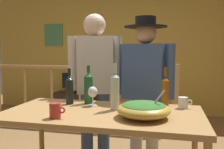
% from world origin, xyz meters
% --- Properties ---
extents(back_wall, '(6.05, 0.10, 2.66)m').
position_xyz_m(back_wall, '(0.00, 2.78, 1.33)').
color(back_wall, gold).
rests_on(back_wall, ground_plane).
extents(framed_picture, '(0.43, 0.03, 0.47)m').
position_xyz_m(framed_picture, '(-1.65, 2.72, 1.63)').
color(framed_picture, '#4C8B5E').
extents(stair_railing, '(3.83, 0.10, 1.08)m').
position_xyz_m(stair_railing, '(-0.39, 1.62, 0.68)').
color(stair_railing, '#B2844C').
rests_on(stair_railing, ground_plane).
extents(tv_console, '(0.90, 0.40, 0.42)m').
position_xyz_m(tv_console, '(-1.04, 2.43, 0.21)').
color(tv_console, '#38281E').
rests_on(tv_console, ground_plane).
extents(flat_screen_tv, '(0.55, 0.12, 0.41)m').
position_xyz_m(flat_screen_tv, '(-1.04, 2.40, 0.66)').
color(flat_screen_tv, black).
rests_on(flat_screen_tv, tv_console).
extents(serving_table, '(1.55, 0.80, 0.81)m').
position_xyz_m(serving_table, '(0.36, -0.54, 0.74)').
color(serving_table, '#B2844C').
rests_on(serving_table, ground_plane).
extents(salad_bowl, '(0.38, 0.38, 0.21)m').
position_xyz_m(salad_bowl, '(0.69, -0.64, 0.88)').
color(salad_bowl, gold).
rests_on(salad_bowl, serving_table).
extents(wine_glass, '(0.09, 0.09, 0.17)m').
position_xyz_m(wine_glass, '(0.22, -0.36, 0.93)').
color(wine_glass, silver).
rests_on(wine_glass, serving_table).
extents(wine_bottle_clear, '(0.07, 0.07, 0.38)m').
position_xyz_m(wine_bottle_clear, '(0.44, -0.46, 0.97)').
color(wine_bottle_clear, silver).
rests_on(wine_bottle_clear, serving_table).
extents(wine_bottle_green, '(0.08, 0.08, 0.34)m').
position_xyz_m(wine_bottle_green, '(0.16, -0.27, 0.96)').
color(wine_bottle_green, '#1E5628').
rests_on(wine_bottle_green, serving_table).
extents(wine_bottle_amber, '(0.07, 0.07, 0.33)m').
position_xyz_m(wine_bottle_amber, '(0.83, -0.21, 0.95)').
color(wine_bottle_amber, brown).
rests_on(wine_bottle_amber, serving_table).
extents(wine_bottle_dark, '(0.07, 0.07, 0.32)m').
position_xyz_m(wine_bottle_dark, '(-0.00, -0.34, 0.94)').
color(wine_bottle_dark, black).
rests_on(wine_bottle_dark, serving_table).
extents(mug_red, '(0.12, 0.08, 0.11)m').
position_xyz_m(mug_red, '(0.08, -0.80, 0.87)').
color(mug_red, '#B7332D').
rests_on(mug_red, serving_table).
extents(mug_white, '(0.12, 0.08, 0.09)m').
position_xyz_m(mug_white, '(0.98, -0.28, 0.86)').
color(mug_white, white).
rests_on(mug_white, serving_table).
extents(person_standing_left, '(0.54, 0.32, 1.67)m').
position_xyz_m(person_standing_left, '(0.09, 0.13, 0.99)').
color(person_standing_left, '#3D5684').
rests_on(person_standing_left, ground_plane).
extents(person_standing_right, '(0.59, 0.43, 1.63)m').
position_xyz_m(person_standing_right, '(0.62, 0.13, 0.97)').
color(person_standing_right, beige).
rests_on(person_standing_right, ground_plane).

